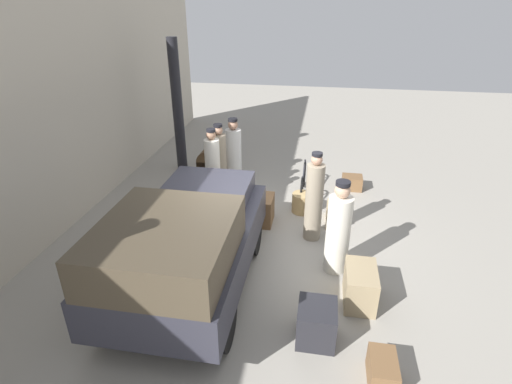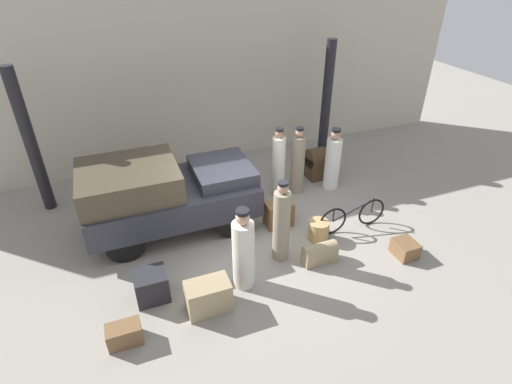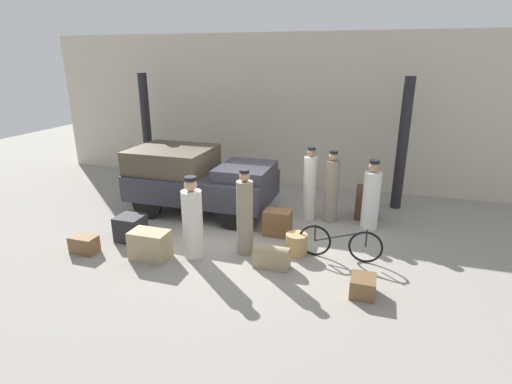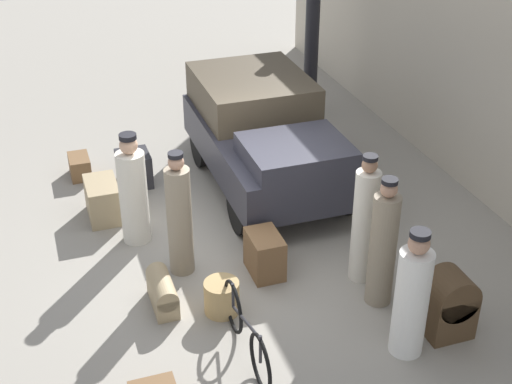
% 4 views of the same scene
% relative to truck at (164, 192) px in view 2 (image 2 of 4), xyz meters
% --- Properties ---
extents(ground_plane, '(30.00, 30.00, 0.00)m').
position_rel_truck_xyz_m(ground_plane, '(1.62, -0.97, -0.92)').
color(ground_plane, gray).
extents(station_building_facade, '(16.00, 0.15, 4.50)m').
position_rel_truck_xyz_m(station_building_facade, '(1.62, 3.10, 1.33)').
color(station_building_facade, beige).
rests_on(station_building_facade, ground).
extents(canopy_pillar_left, '(0.27, 0.27, 3.38)m').
position_rel_truck_xyz_m(canopy_pillar_left, '(-2.53, 1.82, 0.78)').
color(canopy_pillar_left, black).
rests_on(canopy_pillar_left, ground).
extents(canopy_pillar_right, '(0.27, 0.27, 3.38)m').
position_rel_truck_xyz_m(canopy_pillar_right, '(4.91, 1.82, 0.78)').
color(canopy_pillar_right, black).
rests_on(canopy_pillar_right, ground).
extents(truck, '(3.59, 1.88, 1.63)m').
position_rel_truck_xyz_m(truck, '(0.00, 0.00, 0.00)').
color(truck, black).
rests_on(truck, ground).
extents(bicycle, '(1.65, 0.04, 0.70)m').
position_rel_truck_xyz_m(bicycle, '(3.79, -1.56, -0.58)').
color(bicycle, black).
rests_on(bicycle, ground).
extents(wicker_basket, '(0.44, 0.44, 0.43)m').
position_rel_truck_xyz_m(wicker_basket, '(2.94, -1.60, -0.70)').
color(wicker_basket, tan).
rests_on(wicker_basket, ground).
extents(porter_with_bicycle, '(0.33, 0.33, 1.76)m').
position_rel_truck_xyz_m(porter_with_bicycle, '(3.36, 0.34, -0.10)').
color(porter_with_bicycle, gray).
rests_on(porter_with_bicycle, ground).
extents(porter_standing_middle, '(0.32, 0.32, 1.81)m').
position_rel_truck_xyz_m(porter_standing_middle, '(2.84, 0.35, -0.08)').
color(porter_standing_middle, silver).
rests_on(porter_standing_middle, ground).
extents(porter_carrying_trunk, '(0.33, 0.33, 1.76)m').
position_rel_truck_xyz_m(porter_carrying_trunk, '(1.93, -1.86, -0.10)').
color(porter_carrying_trunk, gray).
rests_on(porter_carrying_trunk, ground).
extents(conductor_in_dark_uniform, '(0.39, 0.39, 1.63)m').
position_rel_truck_xyz_m(conductor_in_dark_uniform, '(4.29, 0.22, -0.17)').
color(conductor_in_dark_uniform, white).
rests_on(conductor_in_dark_uniform, ground).
extents(porter_lifting_near_truck, '(0.40, 0.40, 1.66)m').
position_rel_truck_xyz_m(porter_lifting_near_truck, '(0.99, -2.30, -0.16)').
color(porter_lifting_near_truck, silver).
rests_on(porter_lifting_near_truck, ground).
extents(trunk_umber_medium, '(0.57, 0.52, 0.55)m').
position_rel_truck_xyz_m(trunk_umber_medium, '(-0.66, -2.03, -0.64)').
color(trunk_umber_medium, '#232328').
rests_on(trunk_umber_medium, ground).
extents(suitcase_tan_flat, '(0.41, 0.48, 0.33)m').
position_rel_truck_xyz_m(suitcase_tan_flat, '(4.31, -2.72, -0.75)').
color(suitcase_tan_flat, brown).
rests_on(suitcase_tan_flat, ground).
extents(suitcase_small_leather, '(0.60, 0.41, 0.58)m').
position_rel_truck_xyz_m(suitcase_small_leather, '(2.34, -0.83, -0.62)').
color(suitcase_small_leather, brown).
rests_on(suitcase_small_leather, ground).
extents(suitcase_black_upright, '(0.47, 0.54, 0.86)m').
position_rel_truck_xyz_m(suitcase_black_upright, '(4.16, 0.82, -0.48)').
color(suitcase_black_upright, '#4C3823').
rests_on(suitcase_black_upright, ground).
extents(trunk_barrel_dark, '(0.69, 0.28, 0.43)m').
position_rel_truck_xyz_m(trunk_barrel_dark, '(2.60, -2.26, -0.70)').
color(trunk_barrel_dark, '#9E8966').
rests_on(trunk_barrel_dark, ground).
extents(trunk_large_brown, '(0.54, 0.33, 0.36)m').
position_rel_truck_xyz_m(trunk_large_brown, '(-1.22, -2.85, -0.74)').
color(trunk_large_brown, brown).
rests_on(trunk_large_brown, ground).
extents(trunk_wicker_pale, '(0.76, 0.46, 0.58)m').
position_rel_truck_xyz_m(trunk_wicker_pale, '(0.21, -2.66, -0.63)').
color(trunk_wicker_pale, '#9E8966').
rests_on(trunk_wicker_pale, ground).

